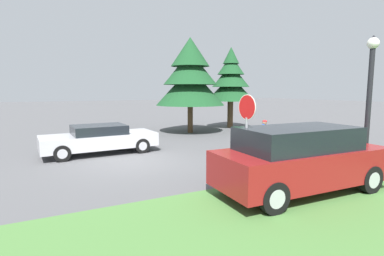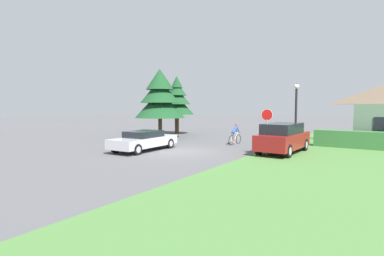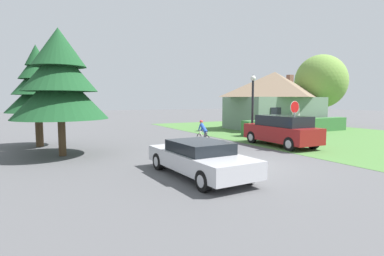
# 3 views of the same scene
# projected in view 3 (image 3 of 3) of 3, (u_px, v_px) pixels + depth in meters

# --- Properties ---
(ground_plane) EXTENTS (140.00, 140.00, 0.00)m
(ground_plane) POSITION_uv_depth(u_px,v_px,m) (238.00, 165.00, 12.39)
(ground_plane) COLOR #515154
(grass_verge_right) EXTENTS (16.00, 36.00, 0.01)m
(grass_verge_right) POSITION_uv_depth(u_px,v_px,m) (342.00, 138.00, 21.49)
(grass_verge_right) COLOR #477538
(grass_verge_right) RESTS_ON ground
(cottage_house) EXTENTS (8.84, 5.96, 5.32)m
(cottage_house) POSITION_uv_depth(u_px,v_px,m) (274.00, 99.00, 28.19)
(cottage_house) COLOR slate
(cottage_house) RESTS_ON ground
(hedge_row) EXTENTS (10.93, 0.90, 1.16)m
(hedge_row) POSITION_uv_depth(u_px,v_px,m) (298.00, 126.00, 24.58)
(hedge_row) COLOR #387038
(hedge_row) RESTS_ON ground
(sedan_left_lane) EXTENTS (2.11, 4.87, 1.25)m
(sedan_left_lane) POSITION_uv_depth(u_px,v_px,m) (199.00, 158.00, 10.59)
(sedan_left_lane) COLOR #BCBCC1
(sedan_left_lane) RESTS_ON ground
(cyclist) EXTENTS (0.44, 1.81, 1.53)m
(cyclist) POSITION_uv_depth(u_px,v_px,m) (203.00, 134.00, 17.41)
(cyclist) COLOR black
(cyclist) RESTS_ON ground
(parked_suv_right) EXTENTS (2.06, 4.88, 1.79)m
(parked_suv_right) POSITION_uv_depth(u_px,v_px,m) (281.00, 130.00, 17.52)
(parked_suv_right) COLOR maroon
(parked_suv_right) RESTS_ON ground
(stop_sign) EXTENTS (0.65, 0.07, 2.65)m
(stop_sign) POSITION_uv_depth(u_px,v_px,m) (294.00, 116.00, 15.94)
(stop_sign) COLOR gray
(stop_sign) RESTS_ON ground
(street_lamp) EXTENTS (0.34, 0.34, 4.37)m
(street_lamp) POSITION_uv_depth(u_px,v_px,m) (253.00, 100.00, 19.77)
(street_lamp) COLOR black
(street_lamp) RESTS_ON ground
(conifer_tall_near) EXTENTS (4.40, 4.40, 6.08)m
(conifer_tall_near) POSITION_uv_depth(u_px,v_px,m) (60.00, 80.00, 14.17)
(conifer_tall_near) COLOR #4C3823
(conifer_tall_near) RESTS_ON ground
(conifer_tall_far) EXTENTS (3.46, 3.46, 5.82)m
(conifer_tall_far) POSITION_uv_depth(u_px,v_px,m) (37.00, 87.00, 17.08)
(conifer_tall_far) COLOR #4C3823
(conifer_tall_far) RESTS_ON ground
(deciduous_tree_right) EXTENTS (5.14, 5.14, 7.28)m
(deciduous_tree_right) POSITION_uv_depth(u_px,v_px,m) (321.00, 82.00, 30.48)
(deciduous_tree_right) COLOR #4C3823
(deciduous_tree_right) RESTS_ON ground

